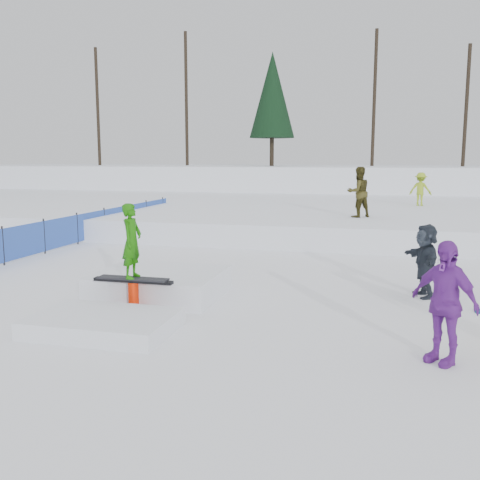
% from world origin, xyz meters
% --- Properties ---
extents(ground, '(120.00, 120.00, 0.00)m').
position_xyz_m(ground, '(0.00, 0.00, 0.00)').
color(ground, white).
extents(snow_berm, '(60.00, 14.00, 2.40)m').
position_xyz_m(snow_berm, '(0.00, 30.00, 1.20)').
color(snow_berm, white).
rests_on(snow_berm, ground).
extents(snow_midrise, '(50.00, 18.00, 0.80)m').
position_xyz_m(snow_midrise, '(0.00, 16.00, 0.40)').
color(snow_midrise, white).
rests_on(snow_midrise, ground).
extents(safety_fence, '(0.05, 16.00, 1.10)m').
position_xyz_m(safety_fence, '(-6.50, 6.60, 0.55)').
color(safety_fence, '#2A4EAE').
rests_on(safety_fence, ground).
extents(treeline, '(40.24, 4.22, 10.50)m').
position_xyz_m(treeline, '(6.18, 28.28, 7.45)').
color(treeline, black).
rests_on(treeline, snow_berm).
extents(walker_olive, '(1.14, 1.08, 1.85)m').
position_xyz_m(walker_olive, '(2.82, 10.37, 1.72)').
color(walker_olive, '#383312').
rests_on(walker_olive, snow_midrise).
extents(walker_ygreen, '(1.09, 0.80, 1.51)m').
position_xyz_m(walker_ygreen, '(5.38, 16.03, 1.56)').
color(walker_ygreen, '#95B621').
rests_on(walker_ygreen, snow_midrise).
extents(spectator_purple, '(1.09, 1.02, 1.81)m').
position_xyz_m(spectator_purple, '(4.50, -1.75, 0.90)').
color(spectator_purple, purple).
rests_on(spectator_purple, ground).
extents(spectator_dark, '(0.85, 1.54, 1.58)m').
position_xyz_m(spectator_dark, '(4.55, 2.14, 0.79)').
color(spectator_dark, '#232A34').
rests_on(spectator_dark, ground).
extents(jib_rail_feature, '(2.60, 4.40, 2.11)m').
position_xyz_m(jib_rail_feature, '(-0.96, 0.04, 0.30)').
color(jib_rail_feature, white).
rests_on(jib_rail_feature, ground).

